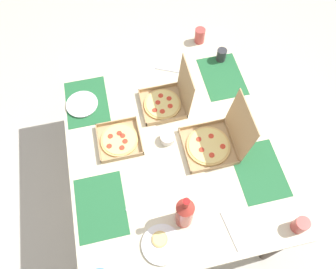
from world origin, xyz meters
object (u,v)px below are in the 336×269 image
(pizza_box_edge_far, at_px, (119,140))
(soda_bottle, at_px, (185,213))
(pizza_box_corner_left, at_px, (215,142))
(cup_red, at_px, (300,225))
(plate_middle, at_px, (161,244))
(plate_far_right, at_px, (82,104))
(pizza_box_corner_right, at_px, (167,100))
(cup_spare, at_px, (221,55))
(cup_clear_right, at_px, (200,36))
(condiment_bowl, at_px, (168,139))

(pizza_box_edge_far, height_order, soda_bottle, soda_bottle)
(pizza_box_edge_far, relative_size, pizza_box_corner_left, 0.76)
(cup_red, bearing_deg, pizza_box_edge_far, -130.88)
(plate_middle, bearing_deg, plate_far_right, -162.03)
(plate_middle, bearing_deg, pizza_box_corner_right, 165.00)
(pizza_box_corner_right, distance_m, soda_bottle, 0.73)
(pizza_box_edge_far, xyz_separation_m, cup_spare, (-0.47, 0.77, 0.03))
(soda_bottle, relative_size, cup_spare, 3.70)
(cup_spare, relative_size, cup_clear_right, 0.82)
(pizza_box_edge_far, distance_m, cup_clear_right, 0.95)
(pizza_box_edge_far, bearing_deg, pizza_box_corner_left, 73.83)
(cup_clear_right, bearing_deg, pizza_box_corner_left, -9.51)
(pizza_box_edge_far, height_order, cup_spare, cup_spare)
(pizza_box_corner_left, xyz_separation_m, cup_clear_right, (-0.82, 0.14, 0.00))
(pizza_box_edge_far, height_order, condiment_bowl, condiment_bowl)
(pizza_box_corner_right, bearing_deg, cup_red, 28.32)
(cup_red, relative_size, cup_clear_right, 0.90)
(plate_far_right, height_order, condiment_bowl, condiment_bowl)
(pizza_box_corner_right, bearing_deg, cup_spare, 122.58)
(pizza_box_corner_left, distance_m, plate_middle, 0.64)
(pizza_box_corner_right, xyz_separation_m, pizza_box_corner_left, (0.34, 0.20, 0.00))
(pizza_box_edge_far, distance_m, plate_far_right, 0.36)
(soda_bottle, bearing_deg, condiment_bowl, 177.10)
(pizza_box_edge_far, xyz_separation_m, cup_clear_right, (-0.66, 0.67, 0.04))
(pizza_box_edge_far, xyz_separation_m, condiment_bowl, (0.06, 0.28, 0.01))
(pizza_box_corner_left, relative_size, cup_clear_right, 3.11)
(cup_red, bearing_deg, plate_middle, -96.15)
(pizza_box_corner_left, distance_m, cup_spare, 0.67)
(pizza_box_edge_far, distance_m, soda_bottle, 0.60)
(cup_spare, bearing_deg, pizza_box_corner_left, -20.61)
(plate_middle, relative_size, cup_spare, 2.33)
(pizza_box_corner_left, distance_m, plate_far_right, 0.86)
(pizza_box_corner_left, bearing_deg, condiment_bowl, -109.93)
(pizza_box_corner_left, relative_size, cup_spare, 3.79)
(pizza_box_corner_right, relative_size, condiment_bowl, 3.55)
(soda_bottle, height_order, cup_red, soda_bottle)
(pizza_box_corner_left, relative_size, condiment_bowl, 3.96)
(cup_spare, xyz_separation_m, cup_clear_right, (-0.20, -0.10, 0.01))
(pizza_box_corner_left, xyz_separation_m, plate_middle, (0.48, -0.42, -0.04))
(cup_red, xyz_separation_m, condiment_bowl, (-0.65, -0.54, -0.02))
(cup_red, distance_m, condiment_bowl, 0.84)
(cup_spare, bearing_deg, pizza_box_edge_far, -58.71)
(cup_clear_right, bearing_deg, condiment_bowl, -28.67)
(cup_red, distance_m, cup_spare, 1.18)
(condiment_bowl, bearing_deg, pizza_box_corner_right, 167.30)
(pizza_box_corner_left, bearing_deg, pizza_box_edge_far, -106.17)
(pizza_box_edge_far, bearing_deg, cup_red, 49.12)
(plate_middle, distance_m, condiment_bowl, 0.59)
(pizza_box_corner_left, xyz_separation_m, soda_bottle, (0.38, -0.28, 0.08))
(pizza_box_corner_right, distance_m, plate_middle, 0.85)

